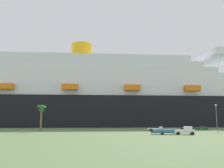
{
  "coord_description": "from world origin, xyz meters",
  "views": [
    {
      "loc": [
        -8.54,
        -79.26,
        4.19
      ],
      "look_at": [
        -8.57,
        27.85,
        19.98
      ],
      "focal_mm": 38.27,
      "sensor_mm": 36.0,
      "label": 1
    }
  ],
  "objects_px": {
    "street_lamp": "(216,114)",
    "parked_car_black_coupe": "(188,128)",
    "small_boat_on_trailer": "(166,131)",
    "parked_car_white_van": "(154,128)",
    "pickup_truck": "(185,131)",
    "palm_tree": "(41,111)",
    "cruise_ship": "(127,99)",
    "parked_car_green_wagon": "(201,128)"
  },
  "relations": [
    {
      "from": "parked_car_white_van",
      "to": "pickup_truck",
      "type": "bearing_deg",
      "value": -77.45
    },
    {
      "from": "cruise_ship",
      "to": "parked_car_white_van",
      "type": "bearing_deg",
      "value": -82.29
    },
    {
      "from": "pickup_truck",
      "to": "parked_car_white_van",
      "type": "xyz_separation_m",
      "value": [
        -4.72,
        21.19,
        -0.21
      ]
    },
    {
      "from": "palm_tree",
      "to": "street_lamp",
      "type": "xyz_separation_m",
      "value": [
        57.95,
        -6.32,
        -1.36
      ]
    },
    {
      "from": "street_lamp",
      "to": "parked_car_black_coupe",
      "type": "relative_size",
      "value": 1.92
    },
    {
      "from": "pickup_truck",
      "to": "street_lamp",
      "type": "relative_size",
      "value": 0.65
    },
    {
      "from": "pickup_truck",
      "to": "palm_tree",
      "type": "distance_m",
      "value": 48.04
    },
    {
      "from": "pickup_truck",
      "to": "small_boat_on_trailer",
      "type": "relative_size",
      "value": 0.7
    },
    {
      "from": "small_boat_on_trailer",
      "to": "parked_car_green_wagon",
      "type": "distance_m",
      "value": 35.3
    },
    {
      "from": "small_boat_on_trailer",
      "to": "parked_car_black_coupe",
      "type": "relative_size",
      "value": 1.76
    },
    {
      "from": "parked_car_green_wagon",
      "to": "pickup_truck",
      "type": "bearing_deg",
      "value": -117.52
    },
    {
      "from": "pickup_truck",
      "to": "street_lamp",
      "type": "distance_m",
      "value": 17.75
    },
    {
      "from": "parked_car_black_coupe",
      "to": "parked_car_green_wagon",
      "type": "distance_m",
      "value": 11.11
    },
    {
      "from": "cruise_ship",
      "to": "palm_tree",
      "type": "distance_m",
      "value": 64.54
    },
    {
      "from": "small_boat_on_trailer",
      "to": "parked_car_black_coupe",
      "type": "xyz_separation_m",
      "value": [
        12.58,
        20.93,
        -0.13
      ]
    },
    {
      "from": "parked_car_white_van",
      "to": "street_lamp",
      "type": "bearing_deg",
      "value": -30.19
    },
    {
      "from": "palm_tree",
      "to": "parked_car_green_wagon",
      "type": "bearing_deg",
      "value": 11.61
    },
    {
      "from": "cruise_ship",
      "to": "small_boat_on_trailer",
      "type": "xyz_separation_m",
      "value": [
        6.35,
        -71.3,
        -14.79
      ]
    },
    {
      "from": "parked_car_white_van",
      "to": "parked_car_black_coupe",
      "type": "bearing_deg",
      "value": 0.98
    },
    {
      "from": "pickup_truck",
      "to": "palm_tree",
      "type": "bearing_deg",
      "value": 159.14
    },
    {
      "from": "cruise_ship",
      "to": "street_lamp",
      "type": "xyz_separation_m",
      "value": [
        24.98,
        -61.13,
        -10.03
      ]
    },
    {
      "from": "street_lamp",
      "to": "parked_car_white_van",
      "type": "bearing_deg",
      "value": 149.81
    },
    {
      "from": "parked_car_green_wagon",
      "to": "small_boat_on_trailer",
      "type": "bearing_deg",
      "value": -125.4
    },
    {
      "from": "cruise_ship",
      "to": "pickup_truck",
      "type": "xyz_separation_m",
      "value": [
        11.57,
        -71.77,
        -14.71
      ]
    },
    {
      "from": "cruise_ship",
      "to": "parked_car_white_van",
      "type": "relative_size",
      "value": 43.96
    },
    {
      "from": "street_lamp",
      "to": "parked_car_white_van",
      "type": "xyz_separation_m",
      "value": [
        -18.13,
        10.55,
        -4.89
      ]
    },
    {
      "from": "pickup_truck",
      "to": "parked_car_black_coupe",
      "type": "relative_size",
      "value": 1.24
    },
    {
      "from": "cruise_ship",
      "to": "palm_tree",
      "type": "relative_size",
      "value": 24.02
    },
    {
      "from": "parked_car_green_wagon",
      "to": "street_lamp",
      "type": "bearing_deg",
      "value": -95.6
    },
    {
      "from": "small_boat_on_trailer",
      "to": "parked_car_black_coupe",
      "type": "bearing_deg",
      "value": 58.98
    },
    {
      "from": "parked_car_black_coupe",
      "to": "parked_car_white_van",
      "type": "distance_m",
      "value": 12.09
    },
    {
      "from": "cruise_ship",
      "to": "parked_car_black_coupe",
      "type": "xyz_separation_m",
      "value": [
        18.94,
        -50.37,
        -14.92
      ]
    },
    {
      "from": "parked_car_green_wagon",
      "to": "parked_car_white_van",
      "type": "relative_size",
      "value": 1.01
    },
    {
      "from": "parked_car_black_coupe",
      "to": "street_lamp",
      "type": "bearing_deg",
      "value": -60.68
    },
    {
      "from": "palm_tree",
      "to": "street_lamp",
      "type": "relative_size",
      "value": 1.02
    },
    {
      "from": "pickup_truck",
      "to": "street_lamp",
      "type": "bearing_deg",
      "value": 38.44
    },
    {
      "from": "small_boat_on_trailer",
      "to": "parked_car_green_wagon",
      "type": "bearing_deg",
      "value": 54.6
    },
    {
      "from": "palm_tree",
      "to": "parked_car_green_wagon",
      "type": "distance_m",
      "value": 61.34
    },
    {
      "from": "small_boat_on_trailer",
      "to": "street_lamp",
      "type": "xyz_separation_m",
      "value": [
        18.63,
        10.17,
        4.76
      ]
    },
    {
      "from": "parked_car_black_coupe",
      "to": "parked_car_white_van",
      "type": "height_order",
      "value": "same"
    },
    {
      "from": "cruise_ship",
      "to": "palm_tree",
      "type": "height_order",
      "value": "cruise_ship"
    },
    {
      "from": "street_lamp",
      "to": "pickup_truck",
      "type": "bearing_deg",
      "value": -141.56
    }
  ]
}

